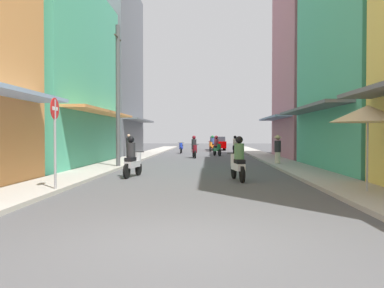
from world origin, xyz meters
TOP-DOWN VIEW (x-y plane):
  - ground_plane at (0.00, 19.65)m, footprint 104.05×104.05m
  - sidewalk_left at (-4.58, 19.65)m, footprint 1.82×55.29m
  - sidewalk_right at (4.58, 19.65)m, footprint 1.82×55.29m
  - building_left_mid at (-8.49, 14.70)m, footprint 7.05×10.99m
  - building_left_far at (-8.49, 25.78)m, footprint 7.05×9.29m
  - building_right_far at (8.49, 21.96)m, footprint 7.05×8.25m
  - motorbike_white at (1.48, 8.16)m, footprint 0.59×1.80m
  - motorbike_orange at (0.82, 33.49)m, footprint 0.66×1.78m
  - motorbike_silver at (-2.47, 9.25)m, footprint 0.60×1.79m
  - motorbike_green at (1.12, 25.05)m, footprint 0.71×1.76m
  - motorbike_maroon at (-0.55, 22.28)m, footprint 0.56×1.80m
  - motorbike_black at (2.69, 27.11)m, footprint 0.66×1.78m
  - motorbike_blue at (-1.96, 29.49)m, footprint 0.55×1.81m
  - parked_car at (1.43, 37.34)m, footprint 1.79×4.11m
  - pedestrian_far at (4.12, 15.38)m, footprint 0.44×0.44m
  - pedestrian_crossing at (-5.10, 21.67)m, footprint 0.34×0.34m
  - vendor_umbrella at (4.65, 4.79)m, footprint 1.96×1.96m
  - utility_pole at (-3.93, 13.22)m, footprint 0.20×1.20m
  - street_sign_no_entry at (-3.83, 4.98)m, footprint 0.07×0.60m

SIDE VIEW (x-z plane):
  - ground_plane at x=0.00m, z-range 0.00..0.00m
  - sidewalk_left at x=-4.58m, z-range 0.00..0.12m
  - sidewalk_right at x=4.58m, z-range 0.00..0.12m
  - motorbike_blue at x=-1.96m, z-range 0.02..0.99m
  - motorbike_white at x=1.48m, z-range -0.09..1.49m
  - motorbike_orange at x=0.82m, z-range -0.09..1.49m
  - motorbike_silver at x=-2.47m, z-range -0.09..1.49m
  - motorbike_green at x=1.12m, z-range -0.09..1.49m
  - motorbike_maroon at x=-0.55m, z-range -0.09..1.49m
  - motorbike_black at x=2.69m, z-range -0.09..1.49m
  - parked_car at x=1.43m, z-range 0.01..1.46m
  - pedestrian_crossing at x=-5.10m, z-range 0.00..1.69m
  - pedestrian_far at x=4.12m, z-range 0.11..1.75m
  - street_sign_no_entry at x=-3.83m, z-range 0.39..3.04m
  - vendor_umbrella at x=4.65m, z-range 0.98..3.38m
  - utility_pole at x=-3.93m, z-range 0.08..6.99m
  - building_left_mid at x=-8.49m, z-range 0.00..9.48m
  - building_right_far at x=8.49m, z-range -0.01..12.74m
  - building_left_far at x=-8.49m, z-range -0.01..13.48m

